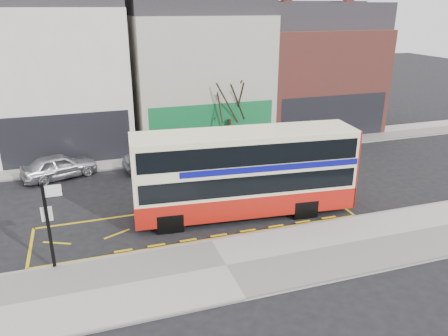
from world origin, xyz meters
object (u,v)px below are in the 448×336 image
object	(u,v)px
car_grey	(158,159)
car_white	(280,149)
double_decker_bus	(245,172)
car_silver	(59,166)
street_tree_right	(229,91)
bus_stop_post	(49,218)

from	to	relation	value
car_grey	car_white	size ratio (longest dim) A/B	0.89
double_decker_bus	car_silver	world-z (taller)	double_decker_bus
car_silver	car_grey	bearing A→B (deg)	-113.03
car_grey	double_decker_bus	bearing A→B (deg)	-167.53
car_white	double_decker_bus	bearing A→B (deg)	133.80
car_silver	car_white	size ratio (longest dim) A/B	0.91
car_silver	street_tree_right	distance (m)	11.17
car_grey	car_silver	bearing A→B (deg)	77.06
double_decker_bus	street_tree_right	xyz separation A→B (m)	(2.31, 9.03, 1.94)
car_silver	car_white	xyz separation A→B (m)	(13.05, -0.98, -0.05)
car_grey	car_white	world-z (taller)	car_grey
car_silver	street_tree_right	world-z (taller)	street_tree_right
double_decker_bus	car_grey	xyz separation A→B (m)	(-2.76, 7.08, -1.43)
bus_stop_post	car_grey	world-z (taller)	bus_stop_post
double_decker_bus	car_white	size ratio (longest dim) A/B	2.27
double_decker_bus	car_grey	size ratio (longest dim) A/B	2.54
car_silver	car_white	distance (m)	13.09
bus_stop_post	car_white	distance (m)	15.64
double_decker_bus	car_white	world-z (taller)	double_decker_bus
double_decker_bus	car_grey	distance (m)	7.74
bus_stop_post	double_decker_bus	bearing A→B (deg)	14.09
street_tree_right	bus_stop_post	bearing A→B (deg)	-133.26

